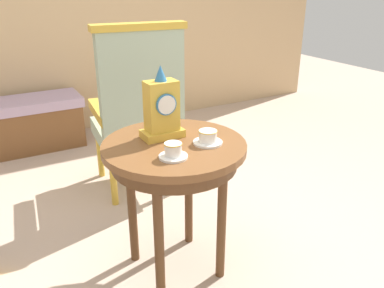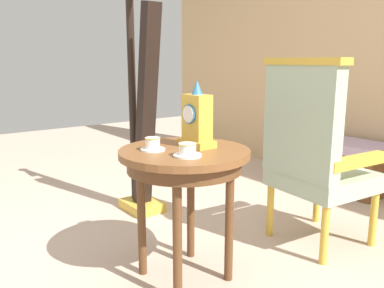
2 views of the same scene
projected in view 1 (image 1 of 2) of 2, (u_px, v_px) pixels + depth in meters
ground_plane at (156, 268)px, 2.04m from camera, size 10.00×10.00×0.00m
side_table at (174, 160)px, 1.81m from camera, size 0.65×0.65×0.69m
teacup_left at (173, 151)px, 1.62m from camera, size 0.12×0.12×0.07m
teacup_right at (208, 138)px, 1.76m from camera, size 0.13×0.13×0.06m
mantel_clock at (162, 109)px, 1.79m from camera, size 0.19×0.11×0.34m
armchair at (138, 109)px, 2.56m from camera, size 0.59×0.58×1.14m
window_bench at (24, 124)px, 3.37m from camera, size 0.97×0.40×0.44m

